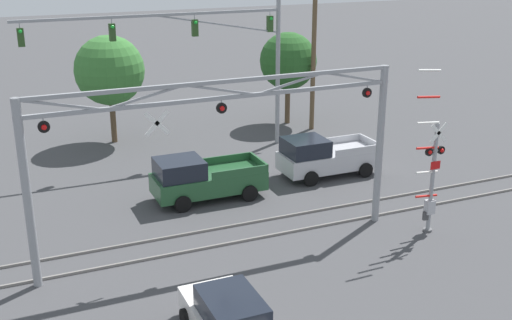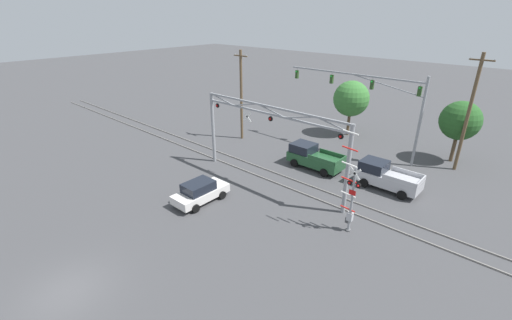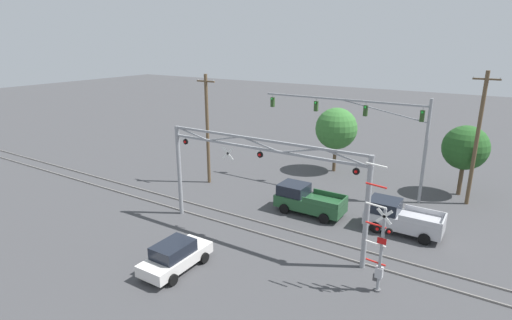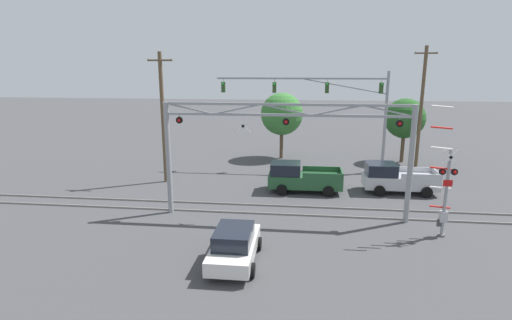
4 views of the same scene
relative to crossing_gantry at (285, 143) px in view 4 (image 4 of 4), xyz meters
The scene contains 12 objects.
rail_track_near 4.28m from the crossing_gantry, 87.57° to the left, with size 80.00×0.08×0.10m, color gray.
rail_track_far 4.60m from the crossing_gantry, 89.60° to the left, with size 80.00×0.08×0.10m, color gray.
crossing_gantry is the anchor object (origin of this frame).
crossing_signal_mast 8.39m from the crossing_gantry, 12.32° to the right, with size 1.55×0.35×6.62m.
traffic_signal_span 11.99m from the crossing_gantry, 71.40° to the left, with size 13.78×0.39×8.07m.
pickup_truck_lead 6.08m from the crossing_gantry, 79.92° to the left, with size 4.97×2.29×2.00m.
pickup_truck_following 9.77m from the crossing_gantry, 37.17° to the left, with size 4.85×2.29×2.00m.
sedan_waiting 6.94m from the crossing_gantry, 108.71° to the right, with size 2.08×4.23×1.61m.
utility_pole_left 11.09m from the crossing_gantry, 145.59° to the left, with size 1.80×0.28×9.42m.
utility_pole_right 16.85m from the crossing_gantry, 50.70° to the left, with size 1.80×0.28×10.05m.
background_tree_beyond_span 15.19m from the crossing_gantry, 93.77° to the left, with size 3.89×3.89×6.10m.
background_tree_far_left_verge 17.84m from the crossing_gantry, 56.34° to the left, with size 3.52×3.52×5.71m.
Camera 4 is at (0.87, -5.54, 8.36)m, focal length 28.00 mm.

